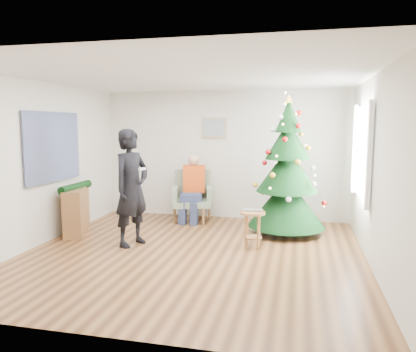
% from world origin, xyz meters
% --- Properties ---
extents(floor, '(5.00, 5.00, 0.00)m').
position_xyz_m(floor, '(0.00, 0.00, 0.00)').
color(floor, brown).
rests_on(floor, ground).
extents(ceiling, '(5.00, 5.00, 0.00)m').
position_xyz_m(ceiling, '(0.00, 0.00, 2.60)').
color(ceiling, white).
rests_on(ceiling, wall_back).
extents(wall_back, '(5.00, 0.00, 5.00)m').
position_xyz_m(wall_back, '(0.00, 2.50, 1.30)').
color(wall_back, silver).
rests_on(wall_back, floor).
extents(wall_front, '(5.00, 0.00, 5.00)m').
position_xyz_m(wall_front, '(0.00, -2.50, 1.30)').
color(wall_front, silver).
rests_on(wall_front, floor).
extents(wall_left, '(0.00, 5.00, 5.00)m').
position_xyz_m(wall_left, '(-2.50, 0.00, 1.30)').
color(wall_left, silver).
rests_on(wall_left, floor).
extents(wall_right, '(0.00, 5.00, 5.00)m').
position_xyz_m(wall_right, '(2.50, 0.00, 1.30)').
color(wall_right, silver).
rests_on(wall_right, floor).
extents(window_panel, '(0.04, 1.30, 1.40)m').
position_xyz_m(window_panel, '(2.47, 1.00, 1.50)').
color(window_panel, white).
rests_on(window_panel, wall_right).
extents(curtains, '(0.05, 1.75, 1.50)m').
position_xyz_m(curtains, '(2.44, 1.00, 1.50)').
color(curtains, white).
rests_on(curtains, wall_right).
extents(christmas_tree, '(1.34, 1.34, 2.43)m').
position_xyz_m(christmas_tree, '(1.31, 1.49, 1.09)').
color(christmas_tree, '#3F2816').
rests_on(christmas_tree, floor).
extents(stool, '(0.39, 0.39, 0.58)m').
position_xyz_m(stool, '(0.84, 0.49, 0.30)').
color(stool, brown).
rests_on(stool, floor).
extents(laptop, '(0.34, 0.25, 0.03)m').
position_xyz_m(laptop, '(0.84, 0.49, 0.59)').
color(laptop, silver).
rests_on(laptop, stool).
extents(armchair, '(0.90, 0.86, 1.01)m').
position_xyz_m(armchair, '(-0.56, 2.06, 0.37)').
color(armchair, gray).
rests_on(armchair, floor).
extents(seated_person, '(0.51, 0.67, 1.33)m').
position_xyz_m(seated_person, '(-0.54, 2.01, 0.68)').
color(seated_person, navy).
rests_on(seated_person, armchair).
extents(standing_man, '(0.66, 0.79, 1.85)m').
position_xyz_m(standing_man, '(-1.05, 0.23, 0.93)').
color(standing_man, black).
rests_on(standing_man, floor).
extents(game_controller, '(0.08, 0.13, 0.04)m').
position_xyz_m(game_controller, '(-0.86, 0.20, 1.23)').
color(game_controller, white).
rests_on(game_controller, standing_man).
extents(console, '(0.64, 1.04, 0.80)m').
position_xyz_m(console, '(-2.33, 0.71, 0.40)').
color(console, brown).
rests_on(console, floor).
extents(garland, '(0.14, 0.90, 0.14)m').
position_xyz_m(garland, '(-2.33, 0.71, 0.82)').
color(garland, black).
rests_on(garland, console).
extents(tapestry, '(0.03, 1.50, 1.15)m').
position_xyz_m(tapestry, '(-2.46, 0.30, 1.55)').
color(tapestry, black).
rests_on(tapestry, wall_left).
extents(framed_picture, '(0.52, 0.05, 0.42)m').
position_xyz_m(framed_picture, '(-0.20, 2.46, 1.85)').
color(framed_picture, tan).
rests_on(framed_picture, wall_back).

